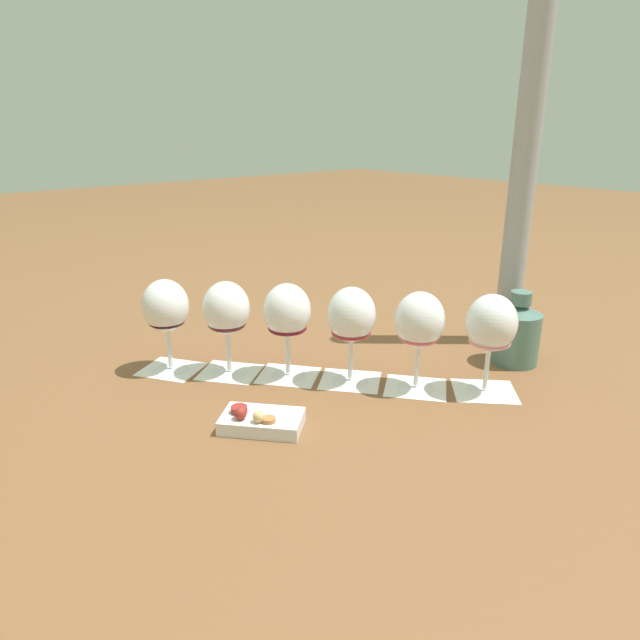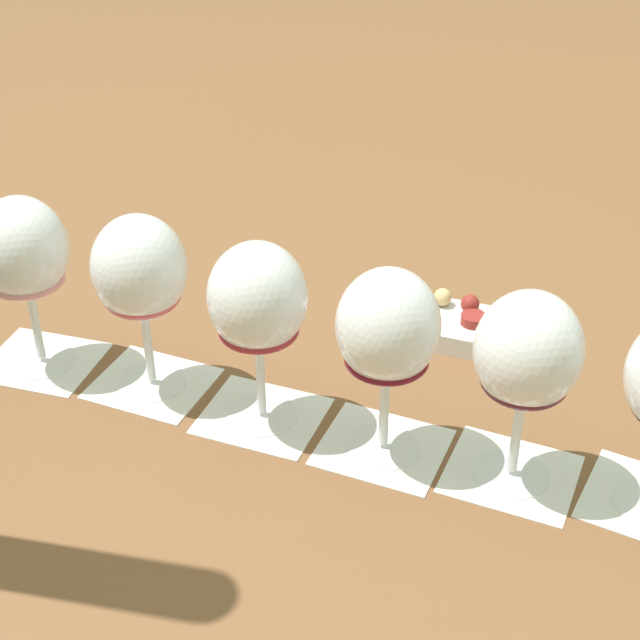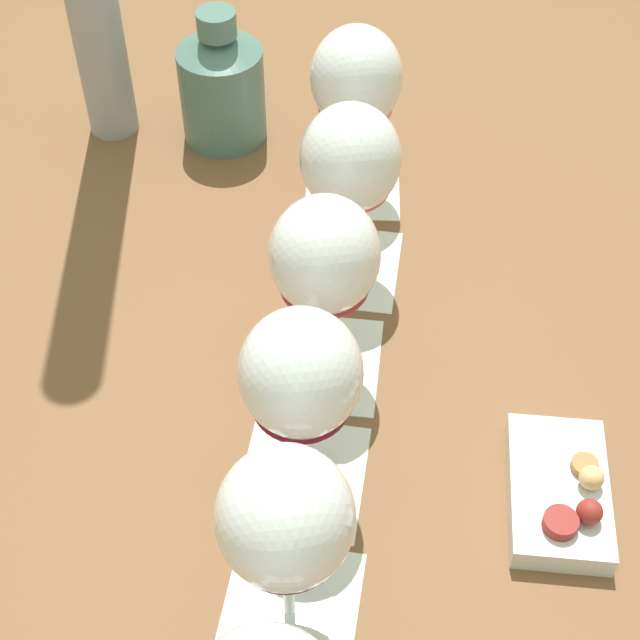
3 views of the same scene
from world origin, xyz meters
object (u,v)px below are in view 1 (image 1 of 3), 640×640
wine_glass_4 (226,312)px  ceramic_vase (517,332)px  wine_glass_2 (351,318)px  wine_glass_0 (491,327)px  umbrella_pole (526,155)px  wine_glass_5 (166,310)px  snack_dish (261,421)px  wine_glass_1 (419,324)px  wine_glass_3 (287,314)px

wine_glass_4 → ceramic_vase: bearing=144.6°
wine_glass_2 → ceramic_vase: 0.38m
wine_glass_0 → umbrella_pole: bearing=-154.6°
wine_glass_5 → snack_dish: bearing=90.7°
wine_glass_1 → wine_glass_4: (0.24, -0.30, 0.00)m
wine_glass_2 → umbrella_pole: bearing=170.4°
wine_glass_4 → umbrella_pole: size_ratio=0.23×
wine_glass_2 → wine_glass_3: 0.13m
umbrella_pole → wine_glass_0: bearing=25.4°
wine_glass_5 → umbrella_pole: umbrella_pole is taller
wine_glass_3 → snack_dish: bearing=39.9°
wine_glass_0 → wine_glass_3: bearing=-51.3°
wine_glass_3 → umbrella_pole: umbrella_pole is taller
wine_glass_3 → ceramic_vase: (-0.42, 0.27, -0.07)m
wine_glass_1 → ceramic_vase: (-0.26, 0.06, -0.06)m
ceramic_vase → wine_glass_1: bearing=-12.0°
umbrella_pole → wine_glass_1: bearing=5.1°
wine_glass_3 → wine_glass_5: bearing=-47.6°
wine_glass_2 → wine_glass_3: bearing=-51.9°
ceramic_vase → snack_dish: size_ratio=1.02×
wine_glass_1 → wine_glass_2: (0.08, -0.11, 0.00)m
wine_glass_1 → ceramic_vase: wine_glass_1 is taller
wine_glass_0 → wine_glass_5: same height
wine_glass_0 → wine_glass_2: same height
wine_glass_0 → snack_dish: (0.42, -0.17, -0.12)m
wine_glass_4 → wine_glass_5: 0.13m
wine_glass_2 → umbrella_pole: umbrella_pole is taller
wine_glass_1 → wine_glass_3: (0.16, -0.21, 0.00)m
wine_glass_2 → ceramic_vase: size_ratio=1.21×
ceramic_vase → snack_dish: (0.59, -0.13, -0.06)m
wine_glass_3 → umbrella_pole: 0.63m
snack_dish → umbrella_pole: 0.81m
wine_glass_0 → snack_dish: size_ratio=1.23×
wine_glass_1 → wine_glass_0: bearing=132.5°
ceramic_vase → snack_dish: 0.60m
wine_glass_4 → umbrella_pole: umbrella_pole is taller
wine_glass_4 → snack_dish: wine_glass_4 is taller
wine_glass_3 → snack_dish: wine_glass_3 is taller
wine_glass_4 → umbrella_pole: (-0.61, 0.27, 0.30)m
wine_glass_2 → wine_glass_4: 0.26m
wine_glass_3 → wine_glass_4: bearing=-47.8°
umbrella_pole → ceramic_vase: bearing=40.4°
wine_glass_4 → wine_glass_0: bearing=129.5°
wine_glass_4 → snack_dish: size_ratio=1.23×
wine_glass_5 → snack_dish: (-0.00, 0.33, -0.12)m
wine_glass_4 → wine_glass_5: (0.09, -0.09, -0.00)m
wine_glass_0 → wine_glass_2: bearing=-51.0°
wine_glass_0 → umbrella_pole: (-0.28, -0.13, 0.30)m
wine_glass_4 → snack_dish: (0.08, 0.23, -0.12)m
wine_glass_3 → snack_dish: 0.25m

